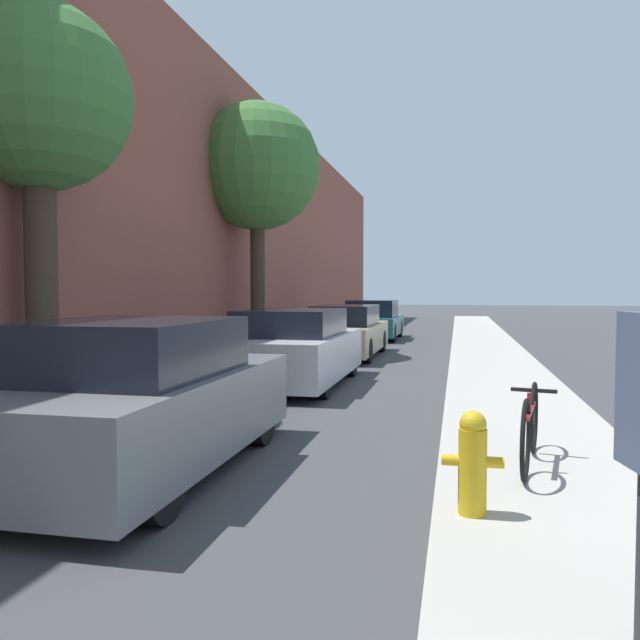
{
  "coord_description": "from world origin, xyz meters",
  "views": [
    {
      "loc": [
        2.07,
        1.86,
        1.77
      ],
      "look_at": [
        -0.12,
        11.81,
        1.27
      ],
      "focal_mm": 35.19,
      "sensor_mm": 36.0,
      "label": 1
    }
  ],
  "objects_px": {
    "parked_car_silver": "(294,349)",
    "bicycle": "(530,427)",
    "street_tree_far": "(257,168)",
    "parked_car_teal": "(373,321)",
    "parked_car_champagne": "(347,332)",
    "street_tree_near": "(38,104)",
    "fire_hydrant": "(473,461)",
    "parked_car_grey": "(135,400)"
  },
  "relations": [
    {
      "from": "street_tree_near",
      "to": "parked_car_champagne",
      "type": "bearing_deg",
      "value": 72.46
    },
    {
      "from": "fire_hydrant",
      "to": "street_tree_near",
      "type": "bearing_deg",
      "value": 152.77
    },
    {
      "from": "parked_car_teal",
      "to": "bicycle",
      "type": "xyz_separation_m",
      "value": [
        3.62,
        -16.15,
        -0.17
      ]
    },
    {
      "from": "parked_car_silver",
      "to": "street_tree_near",
      "type": "bearing_deg",
      "value": -126.66
    },
    {
      "from": "parked_car_silver",
      "to": "parked_car_teal",
      "type": "xyz_separation_m",
      "value": [
        0.0,
        11.07,
        -0.02
      ]
    },
    {
      "from": "street_tree_far",
      "to": "parked_car_champagne",
      "type": "bearing_deg",
      "value": 6.37
    },
    {
      "from": "parked_car_teal",
      "to": "street_tree_far",
      "type": "relative_size",
      "value": 0.62
    },
    {
      "from": "street_tree_near",
      "to": "fire_hydrant",
      "type": "relative_size",
      "value": 7.25
    },
    {
      "from": "parked_car_teal",
      "to": "street_tree_near",
      "type": "distance_m",
      "value": 15.29
    },
    {
      "from": "street_tree_far",
      "to": "fire_hydrant",
      "type": "xyz_separation_m",
      "value": [
        5.34,
        -11.33,
        -4.46
      ]
    },
    {
      "from": "parked_car_champagne",
      "to": "fire_hydrant",
      "type": "distance_m",
      "value": 11.97
    },
    {
      "from": "street_tree_near",
      "to": "parked_car_teal",
      "type": "bearing_deg",
      "value": 79.74
    },
    {
      "from": "street_tree_near",
      "to": "street_tree_far",
      "type": "height_order",
      "value": "street_tree_far"
    },
    {
      "from": "street_tree_far",
      "to": "bicycle",
      "type": "distance_m",
      "value": 12.38
    },
    {
      "from": "parked_car_champagne",
      "to": "bicycle",
      "type": "bearing_deg",
      "value": -70.88
    },
    {
      "from": "bicycle",
      "to": "street_tree_far",
      "type": "bearing_deg",
      "value": 130.91
    },
    {
      "from": "parked_car_grey",
      "to": "street_tree_near",
      "type": "relative_size",
      "value": 0.72
    },
    {
      "from": "parked_car_silver",
      "to": "bicycle",
      "type": "relative_size",
      "value": 2.48
    },
    {
      "from": "street_tree_far",
      "to": "parked_car_grey",
      "type": "bearing_deg",
      "value": -78.29
    },
    {
      "from": "street_tree_far",
      "to": "bicycle",
      "type": "height_order",
      "value": "street_tree_far"
    },
    {
      "from": "parked_car_teal",
      "to": "bicycle",
      "type": "distance_m",
      "value": 16.55
    },
    {
      "from": "street_tree_near",
      "to": "fire_hydrant",
      "type": "xyz_separation_m",
      "value": [
        5.71,
        -2.94,
        -3.78
      ]
    },
    {
      "from": "parked_car_silver",
      "to": "bicycle",
      "type": "xyz_separation_m",
      "value": [
        3.62,
        -5.08,
        -0.18
      ]
    },
    {
      "from": "parked_car_silver",
      "to": "street_tree_far",
      "type": "bearing_deg",
      "value": 115.11
    },
    {
      "from": "parked_car_champagne",
      "to": "fire_hydrant",
      "type": "height_order",
      "value": "parked_car_champagne"
    },
    {
      "from": "parked_car_teal",
      "to": "parked_car_champagne",
      "type": "bearing_deg",
      "value": -89.14
    },
    {
      "from": "parked_car_champagne",
      "to": "parked_car_teal",
      "type": "bearing_deg",
      "value": 90.86
    },
    {
      "from": "parked_car_silver",
      "to": "street_tree_far",
      "type": "relative_size",
      "value": 0.65
    },
    {
      "from": "parked_car_silver",
      "to": "bicycle",
      "type": "height_order",
      "value": "parked_car_silver"
    },
    {
      "from": "fire_hydrant",
      "to": "bicycle",
      "type": "distance_m",
      "value": 1.52
    },
    {
      "from": "parked_car_teal",
      "to": "street_tree_far",
      "type": "height_order",
      "value": "street_tree_far"
    },
    {
      "from": "parked_car_grey",
      "to": "bicycle",
      "type": "xyz_separation_m",
      "value": [
        3.72,
        0.58,
        -0.21
      ]
    },
    {
      "from": "parked_car_teal",
      "to": "bicycle",
      "type": "bearing_deg",
      "value": -77.36
    },
    {
      "from": "parked_car_silver",
      "to": "street_tree_near",
      "type": "relative_size",
      "value": 0.78
    },
    {
      "from": "street_tree_far",
      "to": "fire_hydrant",
      "type": "relative_size",
      "value": 8.61
    },
    {
      "from": "parked_car_teal",
      "to": "fire_hydrant",
      "type": "bearing_deg",
      "value": -80.09
    },
    {
      "from": "parked_car_champagne",
      "to": "parked_car_teal",
      "type": "relative_size",
      "value": 1.14
    },
    {
      "from": "parked_car_teal",
      "to": "street_tree_far",
      "type": "xyz_separation_m",
      "value": [
        -2.27,
        -6.23,
        4.32
      ]
    },
    {
      "from": "fire_hydrant",
      "to": "bicycle",
      "type": "relative_size",
      "value": 0.44
    },
    {
      "from": "parked_car_silver",
      "to": "bicycle",
      "type": "distance_m",
      "value": 6.24
    },
    {
      "from": "street_tree_near",
      "to": "fire_hydrant",
      "type": "height_order",
      "value": "street_tree_near"
    },
    {
      "from": "parked_car_champagne",
      "to": "street_tree_far",
      "type": "height_order",
      "value": "street_tree_far"
    }
  ]
}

